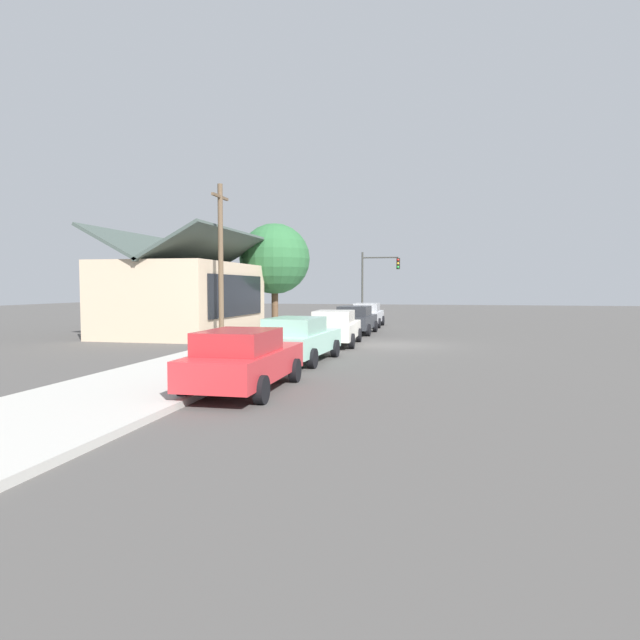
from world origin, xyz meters
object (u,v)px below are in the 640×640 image
at_px(car_seafoam, 298,339).
at_px(car_charcoal, 356,320).
at_px(traffic_light_main, 377,276).
at_px(shade_tree, 275,259).
at_px(car_cherry, 244,359).
at_px(car_ivory, 335,327).
at_px(utility_pole_wooden, 221,260).
at_px(car_silver, 367,315).
at_px(fire_hydrant_red, 290,338).

height_order(car_seafoam, car_charcoal, same).
bearing_deg(traffic_light_main, shade_tree, 129.88).
height_order(car_cherry, car_ivory, same).
bearing_deg(shade_tree, car_cherry, -165.00).
bearing_deg(utility_pole_wooden, car_cherry, -155.04).
height_order(car_charcoal, car_silver, same).
distance_m(car_silver, utility_pole_wooden, 13.60).
bearing_deg(car_charcoal, utility_pole_wooden, 139.63).
height_order(car_seafoam, fire_hydrant_red, car_seafoam).
relative_size(car_cherry, car_charcoal, 1.03).
xyz_separation_m(car_cherry, utility_pole_wooden, (11.51, 5.36, 3.11)).
relative_size(shade_tree, traffic_light_main, 1.32).
bearing_deg(car_charcoal, traffic_light_main, 0.18).
xyz_separation_m(car_charcoal, fire_hydrant_red, (-8.43, 1.52, -0.32)).
height_order(car_cherry, fire_hydrant_red, car_cherry).
bearing_deg(fire_hydrant_red, car_charcoal, -10.21).
height_order(car_cherry, utility_pole_wooden, utility_pole_wooden).
xyz_separation_m(car_seafoam, car_charcoal, (12.08, -0.21, -0.00)).
distance_m(car_cherry, car_charcoal, 17.77).
relative_size(car_cherry, shade_tree, 0.70).
bearing_deg(car_silver, utility_pole_wooden, 155.07).
height_order(car_cherry, car_charcoal, same).
xyz_separation_m(car_silver, fire_hydrant_red, (-14.24, 1.44, -0.32)).
height_order(car_cherry, car_silver, same).
distance_m(car_silver, traffic_light_main, 4.42).
xyz_separation_m(car_ivory, fire_hydrant_red, (-2.20, 1.52, -0.32)).
relative_size(car_ivory, traffic_light_main, 0.95).
xyz_separation_m(car_cherry, fire_hydrant_red, (9.34, 1.36, -0.32)).
bearing_deg(car_charcoal, fire_hydrant_red, 170.84).
xyz_separation_m(car_ivory, car_silver, (12.04, 0.08, -0.00)).
bearing_deg(car_cherry, car_seafoam, 0.30).
xyz_separation_m(shade_tree, fire_hydrant_red, (-12.59, -4.52, -4.00)).
bearing_deg(utility_pole_wooden, car_charcoal, -41.42).
relative_size(car_charcoal, fire_hydrant_red, 6.58).
height_order(car_seafoam, traffic_light_main, traffic_light_main).
bearing_deg(car_ivory, car_cherry, 176.76).
bearing_deg(car_silver, car_cherry, 179.13).
bearing_deg(car_silver, car_seafoam, 178.90).
xyz_separation_m(car_ivory, car_charcoal, (6.23, 0.00, -0.00)).
xyz_separation_m(car_ivory, traffic_light_main, (15.55, -0.14, 2.67)).
xyz_separation_m(traffic_light_main, fire_hydrant_red, (-17.75, 1.66, -2.99)).
relative_size(car_seafoam, utility_pole_wooden, 0.67).
height_order(traffic_light_main, utility_pole_wooden, utility_pole_wooden).
relative_size(car_ivory, car_silver, 1.12).
distance_m(car_cherry, car_seafoam, 5.69).
bearing_deg(shade_tree, car_seafoam, -160.27).
height_order(car_silver, utility_pole_wooden, utility_pole_wooden).
distance_m(shade_tree, traffic_light_main, 8.12).
xyz_separation_m(shade_tree, traffic_light_main, (5.16, -6.18, -1.01)).
distance_m(car_charcoal, shade_tree, 8.21).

